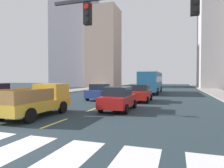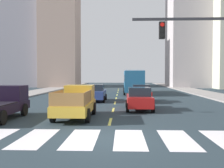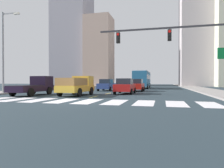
{
  "view_description": "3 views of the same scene",
  "coord_description": "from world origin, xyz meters",
  "px_view_note": "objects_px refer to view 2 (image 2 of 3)",
  "views": [
    {
      "loc": [
        6.0,
        -4.92,
        2.33
      ],
      "look_at": [
        -0.24,
        14.32,
        1.76
      ],
      "focal_mm": 32.16,
      "sensor_mm": 36.0,
      "label": 1
    },
    {
      "loc": [
        0.68,
        -10.68,
        2.64
      ],
      "look_at": [
        -0.39,
        16.55,
        1.71
      ],
      "focal_mm": 41.76,
      "sensor_mm": 36.0,
      "label": 2
    },
    {
      "loc": [
        6.04,
        -13.3,
        1.43
      ],
      "look_at": [
        1.0,
        6.83,
        1.13
      ],
      "focal_mm": 32.33,
      "sensor_mm": 36.0,
      "label": 3
    }
  ],
  "objects_px": {
    "pickup_dark": "(2,103)",
    "sedan_far": "(96,93)",
    "sedan_mid": "(139,99)",
    "city_bus": "(133,80)",
    "pickup_stakebed": "(77,102)",
    "sedan_near_right": "(141,93)"
  },
  "relations": [
    {
      "from": "city_bus",
      "to": "sedan_far",
      "type": "bearing_deg",
      "value": -110.49
    },
    {
      "from": "pickup_dark",
      "to": "sedan_far",
      "type": "height_order",
      "value": "pickup_dark"
    },
    {
      "from": "pickup_dark",
      "to": "sedan_far",
      "type": "relative_size",
      "value": 1.18
    },
    {
      "from": "city_bus",
      "to": "sedan_near_right",
      "type": "bearing_deg",
      "value": -88.14
    },
    {
      "from": "pickup_stakebed",
      "to": "sedan_near_right",
      "type": "xyz_separation_m",
      "value": [
        4.71,
        9.45,
        -0.08
      ]
    },
    {
      "from": "pickup_stakebed",
      "to": "sedan_near_right",
      "type": "height_order",
      "value": "pickup_stakebed"
    },
    {
      "from": "sedan_far",
      "to": "sedan_mid",
      "type": "xyz_separation_m",
      "value": [
        3.94,
        -6.37,
        0.0
      ]
    },
    {
      "from": "pickup_stakebed",
      "to": "sedan_near_right",
      "type": "relative_size",
      "value": 1.18
    },
    {
      "from": "pickup_stakebed",
      "to": "pickup_dark",
      "type": "bearing_deg",
      "value": -167.4
    },
    {
      "from": "sedan_mid",
      "to": "city_bus",
      "type": "bearing_deg",
      "value": 90.48
    },
    {
      "from": "pickup_stakebed",
      "to": "city_bus",
      "type": "bearing_deg",
      "value": 80.77
    },
    {
      "from": "pickup_dark",
      "to": "sedan_mid",
      "type": "relative_size",
      "value": 1.18
    },
    {
      "from": "sedan_mid",
      "to": "pickup_dark",
      "type": "bearing_deg",
      "value": -152.38
    },
    {
      "from": "pickup_stakebed",
      "to": "sedan_far",
      "type": "bearing_deg",
      "value": 91.44
    },
    {
      "from": "sedan_near_right",
      "to": "sedan_far",
      "type": "bearing_deg",
      "value": 172.46
    },
    {
      "from": "pickup_stakebed",
      "to": "sedan_far",
      "type": "height_order",
      "value": "pickup_stakebed"
    },
    {
      "from": "sedan_near_right",
      "to": "sedan_mid",
      "type": "relative_size",
      "value": 1.0
    },
    {
      "from": "pickup_dark",
      "to": "sedan_near_right",
      "type": "distance_m",
      "value": 13.72
    },
    {
      "from": "pickup_dark",
      "to": "city_bus",
      "type": "distance_m",
      "value": 23.39
    },
    {
      "from": "pickup_dark",
      "to": "city_bus",
      "type": "bearing_deg",
      "value": 64.92
    },
    {
      "from": "pickup_stakebed",
      "to": "sedan_near_right",
      "type": "distance_m",
      "value": 10.56
    },
    {
      "from": "pickup_stakebed",
      "to": "sedan_mid",
      "type": "bearing_deg",
      "value": 42.63
    }
  ]
}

